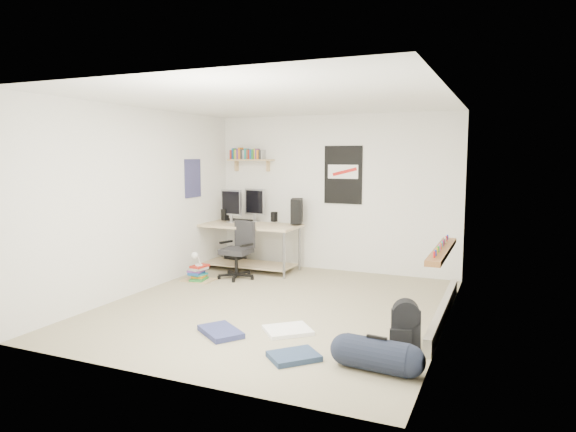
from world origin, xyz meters
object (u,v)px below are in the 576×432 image
at_px(desk, 247,248).
at_px(duffel_bag, 376,355).
at_px(office_chair, 236,246).
at_px(backpack, 406,329).
at_px(book_stack, 199,271).

relative_size(desk, duffel_bag, 3.01).
bearing_deg(duffel_bag, office_chair, 142.93).
relative_size(backpack, book_stack, 0.75).
bearing_deg(office_chair, book_stack, -124.90).
bearing_deg(desk, office_chair, -61.43).
bearing_deg(backpack, book_stack, 141.57).
bearing_deg(office_chair, desk, 118.26).
xyz_separation_m(desk, book_stack, (-0.33, -0.92, -0.21)).
distance_m(office_chair, backpack, 3.47).
xyz_separation_m(desk, backpack, (3.01, -2.46, -0.16)).
bearing_deg(office_chair, backpack, -16.25).
height_order(desk, office_chair, office_chair).
bearing_deg(backpack, office_chair, 133.13).
xyz_separation_m(office_chair, duffel_bag, (2.77, -2.51, -0.35)).
bearing_deg(desk, book_stack, -92.70).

